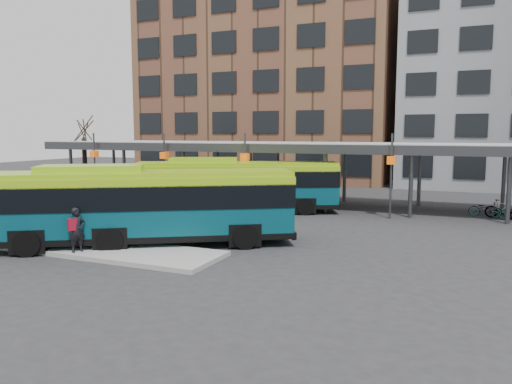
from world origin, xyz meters
name	(u,v)px	position (x,y,z in m)	size (l,w,h in m)	color
ground	(215,244)	(0.00, 0.00, 0.00)	(120.00, 120.00, 0.00)	#28282B
boarding_island	(67,245)	(-5.50, -3.00, 0.09)	(14.00, 3.00, 0.18)	gray
canopy	(305,147)	(-0.06, 12.87, 3.91)	(40.00, 6.53, 4.80)	#999B9E
tree	(85,163)	(-18.00, 12.00, 2.43)	(1.64, 1.64, 5.60)	black
building_brick	(272,75)	(-10.00, 32.00, 11.00)	(26.00, 14.00, 22.00)	brown
bus_front	(142,204)	(-2.72, -1.45, 1.82)	(12.18, 8.98, 3.49)	#073F4D
bus_rear	(236,184)	(-2.96, 8.33, 1.73)	(12.03, 7.46, 3.33)	#073F4D
pedestrian	(77,230)	(-3.97, -4.02, 1.07)	(0.66, 0.76, 1.75)	black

